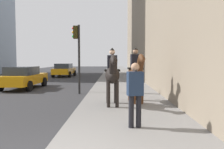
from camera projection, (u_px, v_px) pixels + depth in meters
The scene contains 6 objects.
mounted_horse_near at pixel (112, 74), 9.32m from camera, with size 2.15×0.64×2.24m.
mounted_horse_far at pixel (136, 72), 9.97m from camera, with size 2.15×0.75×2.29m.
pedestrian_greeting at pixel (135, 91), 6.29m from camera, with size 0.32×0.44×1.70m.
car_near_lane at pixel (23, 77), 15.62m from camera, with size 4.43×2.11×1.44m.
car_mid_lane at pixel (64, 70), 26.47m from camera, with size 4.19×2.11×1.44m.
traffic_light_near_curb at pixel (77, 48), 13.18m from camera, with size 0.20×0.44×3.77m.
Camera 1 is at (-4.09, -1.37, 1.91)m, focal length 38.80 mm.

